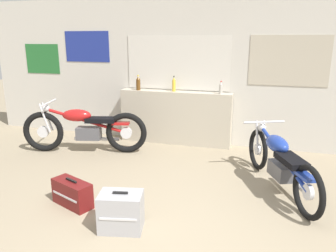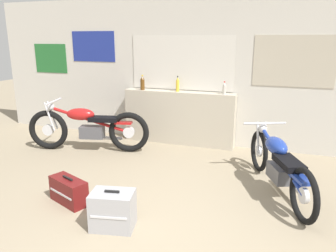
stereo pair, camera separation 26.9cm
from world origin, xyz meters
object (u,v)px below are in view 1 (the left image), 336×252
(bottle_center, at_px, (221,88))
(hard_case_darkred, at_px, (72,193))
(hard_case_silver, at_px, (121,211))
(motorcycle_red, at_px, (85,129))
(bottle_left_center, at_px, (174,85))
(bottle_leftmost, at_px, (138,83))
(motorcycle_blue, at_px, (280,161))

(bottle_center, xyz_separation_m, hard_case_darkred, (-1.43, -2.78, -0.98))
(hard_case_silver, bearing_deg, motorcycle_red, 128.29)
(bottle_left_center, height_order, hard_case_silver, bottle_left_center)
(bottle_leftmost, xyz_separation_m, bottle_left_center, (0.72, 0.04, 0.00))
(hard_case_silver, bearing_deg, motorcycle_blue, 42.40)
(bottle_center, relative_size, hard_case_silver, 0.46)
(bottle_center, height_order, motorcycle_blue, bottle_center)
(motorcycle_red, bearing_deg, bottle_leftmost, 53.65)
(bottle_left_center, bearing_deg, hard_case_darkred, -100.62)
(bottle_left_center, xyz_separation_m, motorcycle_red, (-1.41, -0.98, -0.73))
(bottle_leftmost, bearing_deg, motorcycle_red, -126.35)
(bottle_leftmost, distance_m, hard_case_silver, 3.38)
(bottle_leftmost, height_order, hard_case_silver, bottle_leftmost)
(hard_case_silver, height_order, hard_case_darkred, hard_case_silver)
(bottle_leftmost, relative_size, bottle_left_center, 0.99)
(bottle_left_center, relative_size, motorcycle_red, 0.13)
(bottle_left_center, height_order, hard_case_darkred, bottle_left_center)
(bottle_left_center, bearing_deg, bottle_center, -2.14)
(bottle_center, bearing_deg, bottle_leftmost, -179.82)
(motorcycle_blue, bearing_deg, bottle_left_center, 140.70)
(motorcycle_blue, distance_m, hard_case_darkred, 2.77)
(motorcycle_blue, bearing_deg, bottle_leftmost, 149.73)
(motorcycle_red, xyz_separation_m, hard_case_silver, (1.69, -2.14, -0.23))
(bottle_leftmost, height_order, motorcycle_red, bottle_leftmost)
(bottle_center, distance_m, hard_case_silver, 3.29)
(motorcycle_blue, relative_size, hard_case_silver, 3.82)
(bottle_leftmost, height_order, hard_case_darkred, bottle_leftmost)
(hard_case_silver, bearing_deg, bottle_center, 78.57)
(motorcycle_red, bearing_deg, bottle_left_center, 34.78)
(bottle_leftmost, bearing_deg, hard_case_darkred, -86.05)
(motorcycle_blue, relative_size, motorcycle_red, 0.89)
(bottle_left_center, bearing_deg, bottle_leftmost, -176.91)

